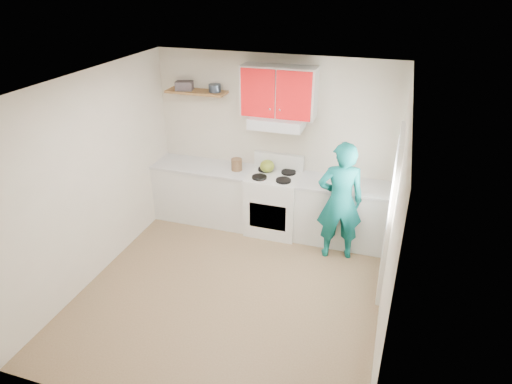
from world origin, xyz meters
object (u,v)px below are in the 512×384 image
(stove, at_px, (274,203))
(crock, at_px, (237,165))
(kettle, at_px, (267,166))
(tin, at_px, (215,88))
(person, at_px, (340,202))

(stove, bearing_deg, crock, 177.62)
(stove, xyz_separation_m, kettle, (-0.14, 0.10, 0.55))
(kettle, bearing_deg, crock, 165.76)
(stove, bearing_deg, kettle, 143.40)
(tin, relative_size, crock, 0.91)
(tin, height_order, crock, tin)
(kettle, distance_m, crock, 0.46)
(stove, distance_m, person, 1.16)
(crock, bearing_deg, kettle, 9.67)
(tin, distance_m, crock, 1.17)
(stove, relative_size, kettle, 4.24)
(tin, bearing_deg, person, -15.88)
(kettle, distance_m, person, 1.27)
(person, bearing_deg, crock, -28.03)
(tin, xyz_separation_m, crock, (0.37, -0.16, -1.09))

